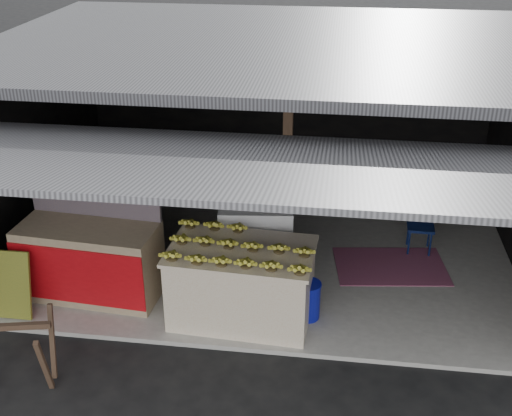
# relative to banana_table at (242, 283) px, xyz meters

# --- Properties ---
(ground) EXTENTS (80.00, 80.00, 0.00)m
(ground) POSITION_rel_banana_table_xyz_m (0.10, -0.61, -0.53)
(ground) COLOR black
(ground) RESTS_ON ground
(concrete_slab) EXTENTS (7.00, 5.00, 0.06)m
(concrete_slab) POSITION_rel_banana_table_xyz_m (0.10, 1.89, -0.50)
(concrete_slab) COLOR gray
(concrete_slab) RESTS_ON ground
(shophouse) EXTENTS (7.40, 7.29, 3.02)m
(shophouse) POSITION_rel_banana_table_xyz_m (0.10, 2.21, 1.57)
(shophouse) COLOR black
(shophouse) RESTS_ON ground
(banana_table) EXTENTS (1.75, 1.14, 0.94)m
(banana_table) POSITION_rel_banana_table_xyz_m (0.00, 0.00, 0.00)
(banana_table) COLOR silver
(banana_table) RESTS_ON concrete_slab
(banana_pile) EXTENTS (1.62, 1.03, 0.19)m
(banana_pile) POSITION_rel_banana_table_xyz_m (0.00, 0.00, 0.56)
(banana_pile) COLOR gold
(banana_pile) RESTS_ON banana_table
(white_crate) EXTENTS (1.01, 0.74, 1.05)m
(white_crate) POSITION_rel_banana_table_xyz_m (0.04, 0.96, 0.05)
(white_crate) COLOR white
(white_crate) RESTS_ON concrete_slab
(neighbor_stall) EXTENTS (1.77, 0.90, 1.77)m
(neighbor_stall) POSITION_rel_banana_table_xyz_m (-1.96, 0.24, 0.06)
(neighbor_stall) COLOR #998466
(neighbor_stall) RESTS_ON concrete_slab
(green_signboard) EXTENTS (0.57, 0.23, 0.84)m
(green_signboard) POSITION_rel_banana_table_xyz_m (-2.79, -0.34, -0.04)
(green_signboard) COLOR black
(green_signboard) RESTS_ON concrete_slab
(sawhorse) EXTENTS (0.84, 0.83, 0.80)m
(sawhorse) POSITION_rel_banana_table_xyz_m (-2.14, -1.46, -0.03)
(sawhorse) COLOR #462F23
(sawhorse) RESTS_ON ground
(water_barrel) EXTENTS (0.30, 0.30, 0.45)m
(water_barrel) POSITION_rel_banana_table_xyz_m (0.79, 0.09, -0.25)
(water_barrel) COLOR #0D1292
(water_barrel) RESTS_ON concrete_slab
(plastic_chair) EXTENTS (0.39, 0.39, 0.79)m
(plastic_chair) POSITION_rel_banana_table_xyz_m (2.27, 1.98, -0.01)
(plastic_chair) COLOR #0B163D
(plastic_chair) RESTS_ON concrete_slab
(magenta_rug) EXTENTS (1.62, 1.18, 0.01)m
(magenta_rug) POSITION_rel_banana_table_xyz_m (1.86, 1.41, -0.47)
(magenta_rug) COLOR maroon
(magenta_rug) RESTS_ON concrete_slab
(picture_frames) EXTENTS (1.62, 0.04, 0.46)m
(picture_frames) POSITION_rel_banana_table_xyz_m (-0.06, 4.29, 1.40)
(picture_frames) COLOR black
(picture_frames) RESTS_ON shophouse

